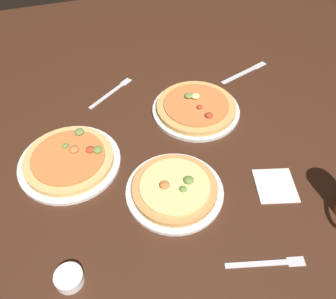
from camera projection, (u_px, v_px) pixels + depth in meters
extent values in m
cube|color=#3D2114|center=(168.00, 157.00, 1.13)|extent=(2.40, 2.40, 0.03)
cylinder|color=silver|center=(175.00, 191.00, 1.01)|extent=(0.28, 0.28, 0.01)
cylinder|color=tan|center=(175.00, 188.00, 1.00)|extent=(0.25, 0.25, 0.02)
cylinder|color=#DBC67A|center=(175.00, 186.00, 0.99)|extent=(0.20, 0.20, 0.01)
ellipsoid|color=#C67038|center=(165.00, 185.00, 0.98)|extent=(0.03, 0.03, 0.01)
ellipsoid|color=olive|center=(189.00, 180.00, 0.99)|extent=(0.03, 0.03, 0.01)
ellipsoid|color=olive|center=(183.00, 189.00, 0.97)|extent=(0.02, 0.02, 0.01)
cylinder|color=silver|center=(196.00, 110.00, 1.25)|extent=(0.31, 0.31, 0.01)
cylinder|color=tan|center=(196.00, 107.00, 1.24)|extent=(0.28, 0.28, 0.02)
cylinder|color=#C67038|center=(196.00, 104.00, 1.23)|extent=(0.23, 0.23, 0.01)
ellipsoid|color=#B73823|center=(200.00, 107.00, 1.21)|extent=(0.02, 0.02, 0.01)
ellipsoid|color=#B73823|center=(209.00, 115.00, 1.18)|extent=(0.03, 0.03, 0.01)
ellipsoid|color=#DBC67A|center=(195.00, 96.00, 1.25)|extent=(0.03, 0.03, 0.02)
ellipsoid|color=olive|center=(189.00, 96.00, 1.25)|extent=(0.03, 0.03, 0.01)
cylinder|color=silver|center=(70.00, 162.00, 1.08)|extent=(0.32, 0.32, 0.01)
cylinder|color=tan|center=(69.00, 159.00, 1.07)|extent=(0.28, 0.28, 0.02)
cylinder|color=#C67038|center=(68.00, 157.00, 1.06)|extent=(0.23, 0.23, 0.01)
ellipsoid|color=#B73823|center=(90.00, 149.00, 1.07)|extent=(0.03, 0.03, 0.01)
ellipsoid|color=olive|center=(65.00, 145.00, 1.09)|extent=(0.02, 0.02, 0.01)
ellipsoid|color=#C67038|center=(74.00, 149.00, 1.07)|extent=(0.03, 0.03, 0.01)
ellipsoid|color=olive|center=(79.00, 132.00, 1.12)|extent=(0.03, 0.03, 0.01)
ellipsoid|color=olive|center=(98.00, 149.00, 1.07)|extent=(0.03, 0.03, 0.01)
cylinder|color=white|center=(69.00, 278.00, 0.83)|extent=(0.07, 0.07, 0.03)
cube|color=white|center=(275.00, 185.00, 1.03)|extent=(0.14, 0.15, 0.01)
cube|color=silver|center=(258.00, 264.00, 0.86)|extent=(0.16, 0.05, 0.01)
cube|color=silver|center=(296.00, 261.00, 0.87)|extent=(0.05, 0.04, 0.00)
cube|color=silver|center=(240.00, 74.00, 1.40)|extent=(0.19, 0.08, 0.01)
cube|color=silver|center=(260.00, 65.00, 1.45)|extent=(0.06, 0.04, 0.00)
cube|color=silver|center=(107.00, 95.00, 1.31)|extent=(0.16, 0.12, 0.01)
cube|color=silver|center=(126.00, 81.00, 1.37)|extent=(0.05, 0.05, 0.00)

